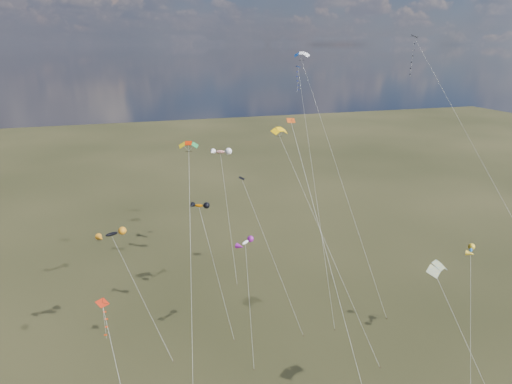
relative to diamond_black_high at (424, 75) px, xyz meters
name	(u,v)px	position (x,y,z in m)	size (l,w,h in m)	color
diamond_black_high	(424,75)	(0.00, 0.00, 0.00)	(15.73, 21.24, 38.06)	black
diamond_navy_tall	(301,97)	(-12.23, 14.90, -4.14)	(4.68, 25.85, 33.45)	#0B1D4A
diamond_black_mid	(258,220)	(-23.96, 1.02, -19.25)	(5.33, 13.18, 18.91)	black
diamond_red_low	(107,333)	(-44.18, -19.83, -19.26)	(3.34, 12.61, 16.12)	red
diamond_orange_center	(321,231)	(-23.98, -18.62, -12.98)	(3.22, 18.80, 29.69)	#D64C13
parafoil_yellow	(280,130)	(-20.37, 2.46, -7.04)	(7.40, 20.07, 26.40)	#FFBA06
parafoil_blue_white	(302,55)	(-12.32, 14.48, 2.55)	(5.95, 23.77, 36.10)	#0D46B2
parafoil_striped	(438,266)	(-12.87, -22.26, -16.59)	(6.32, 9.23, 16.87)	yellow
parafoil_tricolor	(188,145)	(-34.17, -5.02, -6.69)	(4.74, 17.92, 26.73)	yellow
novelty_black_orange	(112,234)	(-43.51, 1.61, -19.07)	(7.59, 10.90, 14.21)	black
novelty_orange_black	(199,206)	(-31.76, 3.39, -17.09)	(3.58, 10.77, 16.21)	#C45F00
novelty_white_purple	(245,243)	(-27.41, -4.38, -19.85)	(2.69, 9.22, 13.32)	white
novelty_redwhite_stripe	(220,152)	(-25.15, 18.24, -13.18)	(3.42, 11.97, 20.23)	red
novelty_blue_yellow	(471,251)	(-0.92, -13.99, -20.39)	(6.71, 9.79, 12.87)	#205EAB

